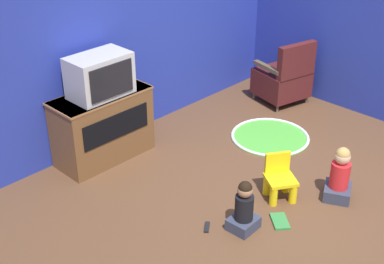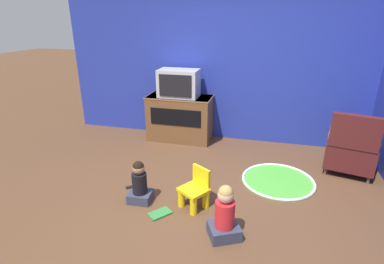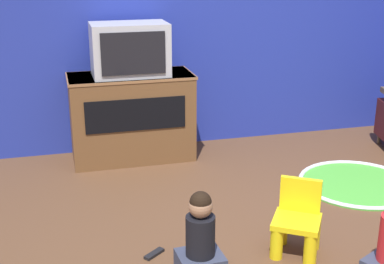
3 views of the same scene
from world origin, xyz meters
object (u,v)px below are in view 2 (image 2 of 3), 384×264
at_px(book, 160,214).
at_px(remote_control, 132,187).
at_px(black_armchair, 351,150).
at_px(child_watching_left, 140,184).
at_px(tv_cabinet, 180,118).
at_px(television, 179,83).
at_px(child_watching_center, 225,215).
at_px(yellow_kid_chair, 195,192).

height_order(book, remote_control, book).
bearing_deg(black_armchair, remote_control, 35.72).
bearing_deg(child_watching_left, tv_cabinet, 89.97).
distance_m(television, child_watching_center, 2.69).
bearing_deg(remote_control, yellow_kid_chair, -48.56).
height_order(television, black_armchair, television).
bearing_deg(tv_cabinet, child_watching_center, -63.70).
distance_m(television, yellow_kid_chair, 2.18).
xyz_separation_m(child_watching_center, remote_control, (-1.29, 0.61, -0.24)).
bearing_deg(yellow_kid_chair, tv_cabinet, 144.73).
xyz_separation_m(television, book, (0.41, -2.14, -1.00)).
height_order(black_armchair, book, black_armchair).
relative_size(child_watching_center, remote_control, 3.98).
bearing_deg(black_armchair, book, 48.82).
relative_size(black_armchair, child_watching_left, 1.73).
height_order(tv_cabinet, child_watching_left, tv_cabinet).
distance_m(television, child_watching_left, 2.10).
xyz_separation_m(television, black_armchair, (2.63, -0.56, -0.67)).
relative_size(television, child_watching_center, 1.14).
height_order(yellow_kid_chair, child_watching_left, child_watching_left).
bearing_deg(child_watching_center, book, 140.43).
distance_m(black_armchair, book, 2.75).
relative_size(child_watching_left, remote_control, 3.58).
xyz_separation_m(tv_cabinet, television, (0.00, -0.03, 0.61)).
bearing_deg(tv_cabinet, book, -79.18).
distance_m(yellow_kid_chair, child_watching_center, 0.60).
bearing_deg(child_watching_center, tv_cabinet, 89.77).
distance_m(tv_cabinet, yellow_kid_chair, 2.06).
height_order(television, book, television).
height_order(television, yellow_kid_chair, television).
height_order(tv_cabinet, black_armchair, black_armchair).
height_order(television, remote_control, television).
xyz_separation_m(television, yellow_kid_chair, (0.75, -1.87, -0.83)).
distance_m(child_watching_left, book, 0.43).
height_order(television, child_watching_center, television).
bearing_deg(tv_cabinet, remote_control, -94.53).
xyz_separation_m(black_armchair, remote_control, (-2.77, -1.14, -0.34)).
bearing_deg(tv_cabinet, black_armchair, -12.52).
distance_m(book, remote_control, 0.71).
xyz_separation_m(tv_cabinet, book, (0.41, -2.17, -0.39)).
bearing_deg(child_watching_center, television, 90.05).
bearing_deg(yellow_kid_chair, child_watching_center, -13.75).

